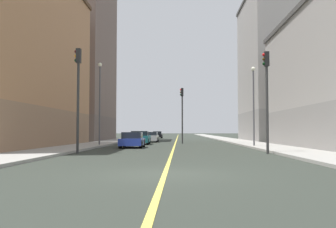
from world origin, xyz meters
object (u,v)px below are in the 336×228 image
Objects in this scene: traffic_light_left_near at (267,88)px; car_blue at (132,140)px; building_right_corner at (6,55)px; car_teal at (140,138)px; car_black at (157,135)px; traffic_light_median_far at (182,108)px; building_right_midblock at (77,59)px; street_lamp_right_near at (100,95)px; traffic_light_right_near at (78,86)px; building_left_mid at (278,68)px; car_silver at (151,137)px; street_lamp_left_near at (254,97)px.

traffic_light_left_near is 12.56m from car_blue.
building_right_corner is 4.69× the size of car_teal.
car_blue is at bearing -89.57° from car_black.
building_right_corner is 3.42× the size of traffic_light_left_near.
traffic_light_median_far is (14.92, 10.51, -3.81)m from building_right_corner.
street_lamp_right_near is at bearing -67.43° from building_right_midblock.
building_right_corner is 0.92× the size of building_right_midblock.
building_right_midblock reaches higher than car_blue.
building_right_midblock is at bearing 125.40° from traffic_light_left_near.
car_black is at bearing 87.39° from traffic_light_right_near.
traffic_light_right_near is 8.87m from car_blue.
car_blue is at bearing -131.52° from building_left_mid.
car_silver is at bearing -88.46° from car_black.
traffic_light_left_near is 16.47m from street_lamp_right_near.
building_right_midblock is 35.32m from traffic_light_left_near.
street_lamp_right_near is at bearing -106.80° from car_silver.
car_black is at bearing 91.54° from car_silver.
street_lamp_left_near is at bearing 6.12° from car_blue.
building_right_midblock reaches higher than building_left_mid.
building_left_mid reaches higher than car_teal.
street_lamp_right_near is at bearing 95.35° from traffic_light_right_near.
street_lamp_left_near is 0.90× the size of street_lamp_right_near.
car_blue is 15.11m from car_silver.
car_blue reaches higher than car_silver.
street_lamp_left_near is 1.48× the size of car_teal.
traffic_light_left_near reaches higher than car_black.
traffic_light_median_far is 6.09m from car_teal.
street_lamp_right_near is (-13.68, 1.65, 0.40)m from street_lamp_left_near.
car_black is (-0.10, 30.83, -0.04)m from car_teal.
car_blue is (-4.22, -10.28, -3.38)m from traffic_light_median_far.
traffic_light_left_near is (19.98, -7.53, -3.77)m from building_right_corner.
traffic_light_median_far is at bearing 35.16° from building_right_corner.
building_left_mid is 3.07× the size of traffic_light_right_near.
building_left_mid is 3.24× the size of traffic_light_median_far.
car_black is at bearing 101.68° from traffic_light_left_near.
building_right_midblock reaches higher than car_silver.
traffic_light_right_near is (-11.68, 0.00, 0.16)m from traffic_light_left_near.
traffic_light_median_far reaches higher than car_black.
street_lamp_left_near is at bearing 34.91° from traffic_light_right_near.
building_left_mid is at bearing 39.20° from street_lamp_right_near.
street_lamp_right_near reaches higher than car_black.
car_silver is 23.44m from car_black.
building_left_mid is at bearing 15.47° from car_silver.
car_blue is at bearing -91.28° from car_silver.
car_blue is (10.70, 0.23, -7.19)m from building_right_corner.
traffic_light_right_near is 1.43× the size of car_teal.
traffic_light_median_far is (-13.39, -9.60, -6.07)m from building_left_mid.
car_silver is at bearing 83.16° from traffic_light_right_near.
building_right_midblock is 25.52m from car_blue.
building_right_midblock is (0.00, 20.58, 3.87)m from building_right_corner.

